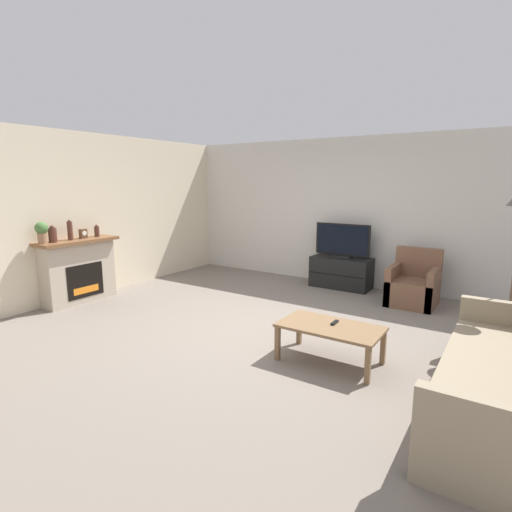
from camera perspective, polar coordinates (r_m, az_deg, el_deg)
The scene contains 15 objects.
ground_plane at distance 5.34m, azimuth 1.25°, elevation -10.38°, with size 24.00×24.00×0.00m, color slate.
wall_back at distance 7.60m, azimuth 12.93°, elevation 6.11°, with size 12.00×0.06×2.70m.
wall_left at distance 7.36m, azimuth -21.57°, elevation 5.50°, with size 0.06×12.00×2.70m.
fireplace at distance 6.98m, azimuth -24.05°, elevation -1.84°, with size 0.46×1.25×1.02m.
mantel_vase_left at distance 6.68m, azimuth -27.06°, elevation 2.76°, with size 0.12×0.12×0.26m.
mantel_vase_centre_left at distance 6.82m, azimuth -25.04°, elevation 3.33°, with size 0.08×0.08×0.32m.
mantel_vase_right at distance 7.08m, azimuth -21.79°, elevation 3.33°, with size 0.08×0.08×0.20m.
mantel_clock at distance 6.94m, azimuth -23.46°, elevation 2.94°, with size 0.08×0.11×0.15m.
potted_plant at distance 6.60m, azimuth -28.28°, elevation 3.14°, with size 0.18×0.18×0.32m.
tv_stand at distance 7.44m, azimuth 12.06°, elevation -2.30°, with size 1.06×0.51×0.56m.
tv at distance 7.34m, azimuth 12.23°, elevation 2.00°, with size 1.01×0.18×0.61m.
armchair at distance 6.77m, azimuth 21.57°, elevation -4.06°, with size 0.70×0.76×0.87m.
coffee_table at distance 4.38m, azimuth 10.55°, elevation -10.34°, with size 1.07×0.59×0.41m.
remote at distance 4.43m, azimuth 11.16°, elevation -9.32°, with size 0.04×0.15×0.02m.
couch at distance 3.98m, azimuth 31.99°, elevation -15.14°, with size 0.85×2.41×0.88m.
Camera 1 is at (2.64, -4.23, 1.91)m, focal length 28.00 mm.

